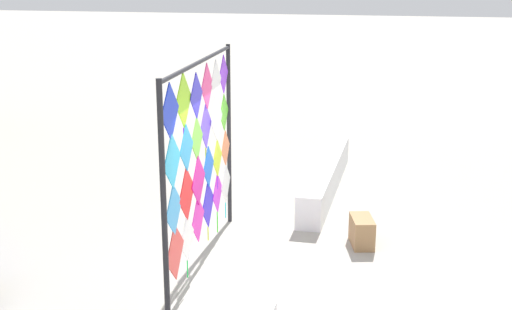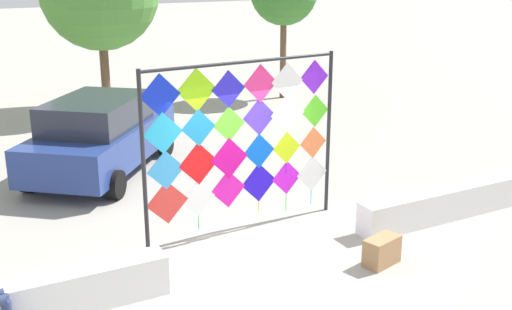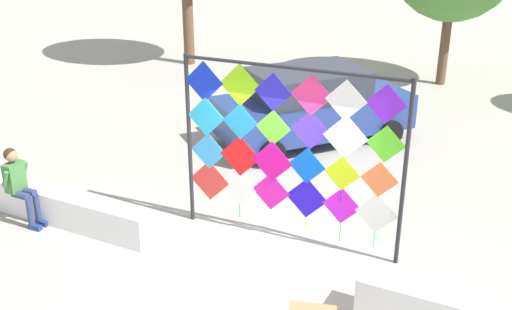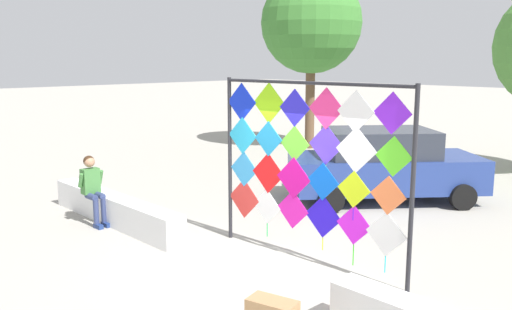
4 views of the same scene
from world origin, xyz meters
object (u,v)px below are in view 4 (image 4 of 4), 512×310
kite_display_rack (307,157)px  parked_car (383,165)px  seated_vendor (93,185)px  tree_far_right (311,24)px

kite_display_rack → parked_car: 4.67m
parked_car → kite_display_rack: bearing=-73.1°
seated_vendor → tree_far_right: (-3.33, 10.76, 3.84)m
parked_car → tree_far_right: size_ratio=0.71×
seated_vendor → parked_car: (3.05, 5.98, 0.04)m
kite_display_rack → seated_vendor: 4.76m
seated_vendor → kite_display_rack: bearing=20.1°
seated_vendor → parked_car: parked_car is taller
seated_vendor → tree_far_right: size_ratio=0.22×
tree_far_right → kite_display_rack: bearing=-49.9°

